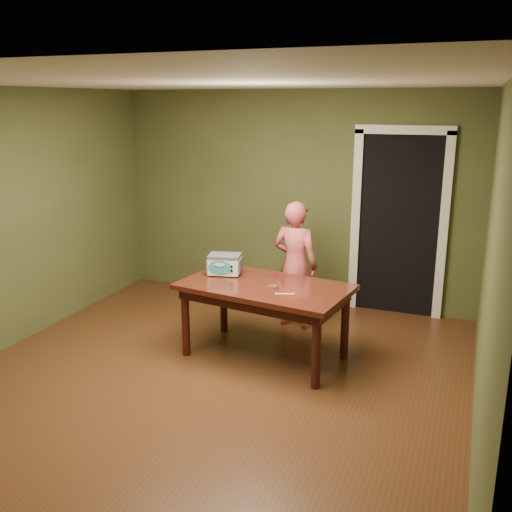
{
  "coord_description": "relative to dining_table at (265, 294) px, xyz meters",
  "views": [
    {
      "loc": [
        2.11,
        -4.15,
        2.45
      ],
      "look_at": [
        0.1,
        1.0,
        0.95
      ],
      "focal_mm": 40.0,
      "sensor_mm": 36.0,
      "label": 1
    }
  ],
  "objects": [
    {
      "name": "doorway",
      "position": [
        1.0,
        2.04,
        0.41
      ],
      "size": [
        1.1,
        0.66,
        2.25
      ],
      "color": "black",
      "rests_on": "ground"
    },
    {
      "name": "baking_pan",
      "position": [
        0.1,
        -0.06,
        0.11
      ],
      "size": [
        0.1,
        0.1,
        0.02
      ],
      "color": "silver",
      "rests_on": "dining_table"
    },
    {
      "name": "child",
      "position": [
        0.03,
        0.88,
        0.06
      ],
      "size": [
        0.56,
        0.4,
        1.43
      ],
      "primitive_type": "imported",
      "rotation": [
        0.0,
        0.0,
        3.02
      ],
      "color": "#CB5357",
      "rests_on": "floor"
    },
    {
      "name": "floor",
      "position": [
        -0.3,
        -0.74,
        -0.65
      ],
      "size": [
        5.0,
        5.0,
        0.0
      ],
      "primitive_type": "plane",
      "color": "#542918",
      "rests_on": "ground"
    },
    {
      "name": "toy_oven",
      "position": [
        -0.5,
        0.17,
        0.21
      ],
      "size": [
        0.38,
        0.3,
        0.21
      ],
      "rotation": [
        0.0,
        0.0,
        0.23
      ],
      "color": "#4C4F54",
      "rests_on": "dining_table"
    },
    {
      "name": "room_shell",
      "position": [
        -0.3,
        -0.74,
        1.06
      ],
      "size": [
        4.52,
        5.02,
        2.61
      ],
      "color": "#4E552D",
      "rests_on": "ground"
    },
    {
      "name": "dining_table",
      "position": [
        0.0,
        0.0,
        0.0
      ],
      "size": [
        1.71,
        1.11,
        0.75
      ],
      "rotation": [
        0.0,
        0.0,
        -0.14
      ],
      "color": "#36130C",
      "rests_on": "floor"
    },
    {
      "name": "spatula",
      "position": [
        0.27,
        -0.21,
        0.1
      ],
      "size": [
        0.18,
        0.08,
        0.01
      ],
      "primitive_type": "cube",
      "rotation": [
        0.0,
        0.0,
        0.29
      ],
      "color": "#E7C464",
      "rests_on": "dining_table"
    }
  ]
}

